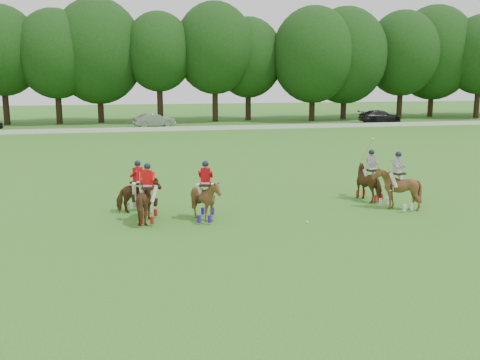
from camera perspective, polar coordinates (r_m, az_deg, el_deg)
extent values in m
plane|color=#34671D|center=(17.93, 0.90, -7.02)|extent=(180.00, 180.00, 0.00)
cylinder|color=black|center=(67.03, -23.72, 7.56)|extent=(0.70, 0.70, 4.98)
ellipsoid|color=black|center=(67.01, -24.11, 12.49)|extent=(8.80, 8.80, 10.12)
cylinder|color=black|center=(65.67, -18.78, 7.70)|extent=(0.70, 0.70, 4.64)
ellipsoid|color=black|center=(65.64, -19.10, 12.60)|extent=(8.80, 8.80, 10.13)
cylinder|color=black|center=(66.31, -14.65, 7.81)|extent=(0.70, 0.70, 4.31)
ellipsoid|color=black|center=(66.28, -14.92, 13.13)|extent=(10.67, 10.67, 12.27)
cylinder|color=black|center=(64.80, -8.53, 8.39)|extent=(0.70, 0.70, 5.24)
ellipsoid|color=black|center=(64.79, -8.67, 13.37)|extent=(8.06, 8.06, 9.26)
cylinder|color=black|center=(65.76, -2.67, 8.51)|extent=(0.70, 0.70, 5.19)
ellipsoid|color=black|center=(65.76, -2.72, 13.87)|extent=(9.50, 9.50, 10.92)
cylinder|color=black|center=(67.96, 0.88, 8.31)|extent=(0.70, 0.70, 4.48)
ellipsoid|color=black|center=(67.91, 0.89, 12.92)|extent=(8.60, 8.60, 9.89)
cylinder|color=black|center=(67.33, 7.69, 8.07)|extent=(0.70, 0.70, 4.21)
ellipsoid|color=black|center=(67.28, 7.82, 13.09)|extent=(10.11, 10.11, 11.63)
cylinder|color=black|center=(70.27, 10.99, 8.03)|extent=(0.70, 0.70, 4.07)
ellipsoid|color=black|center=(70.23, 11.17, 12.89)|extent=(10.46, 10.46, 12.03)
cylinder|color=black|center=(73.84, 16.67, 8.20)|extent=(0.70, 0.70, 4.79)
ellipsoid|color=black|center=(73.83, 16.93, 12.81)|extent=(9.47, 9.47, 10.89)
cylinder|color=black|center=(77.88, 19.68, 8.02)|extent=(0.70, 0.70, 4.44)
ellipsoid|color=black|center=(77.87, 19.99, 12.63)|extent=(10.84, 10.84, 12.47)
cylinder|color=black|center=(77.87, 23.97, 7.86)|extent=(0.70, 0.70, 4.86)
cube|color=white|center=(55.01, -7.81, 5.43)|extent=(120.00, 0.10, 0.44)
imported|color=gray|center=(59.38, -9.13, 6.31)|extent=(4.74, 2.69, 1.48)
imported|color=black|center=(66.17, 14.71, 6.58)|extent=(5.27, 2.41, 1.49)
imported|color=#432912|center=(20.84, -9.74, -2.32)|extent=(1.16, 2.00, 1.59)
cube|color=black|center=(20.71, -9.80, -0.75)|extent=(0.53, 0.63, 0.08)
cylinder|color=tan|center=(20.77, -10.61, -0.97)|extent=(0.06, 0.21, 1.29)
imported|color=#432912|center=(22.37, -10.76, -1.62)|extent=(1.88, 1.84, 1.44)
cube|color=black|center=(22.26, -10.81, -0.30)|extent=(0.69, 0.71, 0.08)
cylinder|color=tan|center=(22.46, -10.21, -0.38)|extent=(0.15, 0.19, 1.29)
imported|color=#432912|center=(20.80, -3.66, -2.12)|extent=(1.67, 1.79, 1.65)
cube|color=black|center=(20.67, -3.68, -0.48)|extent=(0.57, 0.65, 0.08)
cylinder|color=tan|center=(20.66, -2.85, -0.70)|extent=(0.08, 0.21, 1.29)
imported|color=#432912|center=(24.86, 13.71, -0.28)|extent=(1.38, 2.07, 1.60)
cube|color=black|center=(24.76, 13.77, 1.06)|extent=(0.58, 0.66, 0.08)
cylinder|color=tan|center=(24.42, 13.35, 3.13)|extent=(0.25, 0.75, 1.08)
imported|color=#432912|center=(23.45, 16.35, -0.88)|extent=(1.92, 2.02, 1.77)
cube|color=black|center=(23.33, 16.44, 0.69)|extent=(0.62, 0.68, 0.08)
cylinder|color=tan|center=(23.12, 15.95, 0.42)|extent=(0.11, 0.21, 1.29)
sphere|color=white|center=(20.71, 7.20, -4.47)|extent=(0.09, 0.09, 0.09)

